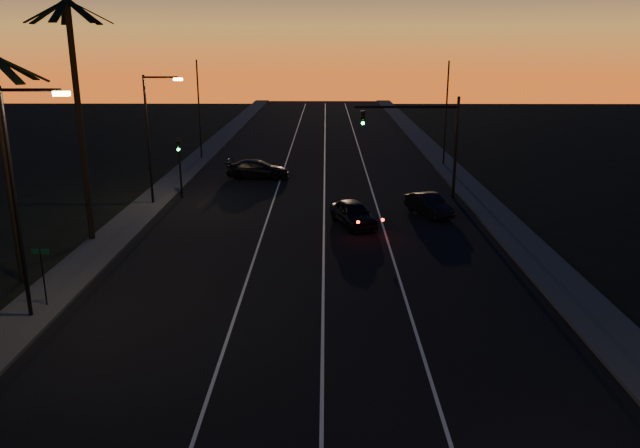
{
  "coord_description": "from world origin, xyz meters",
  "views": [
    {
      "loc": [
        0.6,
        -2.43,
        10.47
      ],
      "look_at": [
        0.35,
        23.84,
        2.8
      ],
      "focal_mm": 35.0,
      "sensor_mm": 36.0,
      "label": 1
    }
  ],
  "objects_px": {
    "signal_mast": "(422,130)",
    "right_car": "(429,205)",
    "lead_car": "(353,213)",
    "cross_car": "(258,169)"
  },
  "relations": [
    {
      "from": "signal_mast",
      "to": "right_car",
      "type": "height_order",
      "value": "signal_mast"
    },
    {
      "from": "lead_car",
      "to": "cross_car",
      "type": "distance_m",
      "value": 15.09
    },
    {
      "from": "signal_mast",
      "to": "lead_car",
      "type": "bearing_deg",
      "value": -125.55
    },
    {
      "from": "lead_car",
      "to": "cross_car",
      "type": "xyz_separation_m",
      "value": [
        -7.06,
        13.34,
        -0.01
      ]
    },
    {
      "from": "cross_car",
      "to": "right_car",
      "type": "bearing_deg",
      "value": -42.45
    },
    {
      "from": "right_car",
      "to": "cross_car",
      "type": "bearing_deg",
      "value": 137.55
    },
    {
      "from": "lead_car",
      "to": "right_car",
      "type": "xyz_separation_m",
      "value": [
        4.88,
        2.42,
        -0.08
      ]
    },
    {
      "from": "lead_car",
      "to": "right_car",
      "type": "bearing_deg",
      "value": 26.36
    },
    {
      "from": "lead_car",
      "to": "right_car",
      "type": "height_order",
      "value": "lead_car"
    },
    {
      "from": "signal_mast",
      "to": "cross_car",
      "type": "distance_m",
      "value": 14.19
    }
  ]
}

